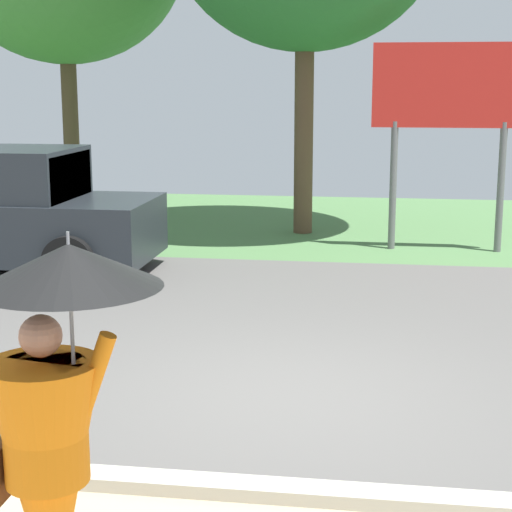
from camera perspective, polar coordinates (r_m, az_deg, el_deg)
ground_plane at (r=10.81m, az=3.81°, el=-3.99°), size 40.00×22.00×0.20m
monk_pedestrian at (r=4.61m, az=-13.53°, el=-11.41°), size 1.04×0.94×2.13m
roadside_billboard at (r=14.79m, az=12.91°, el=10.13°), size 2.60×0.12×3.50m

